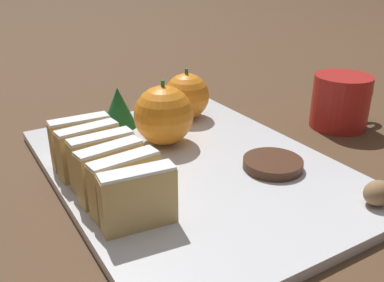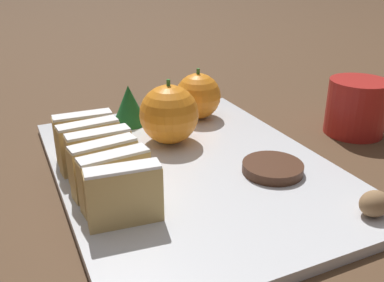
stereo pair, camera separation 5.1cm
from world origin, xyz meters
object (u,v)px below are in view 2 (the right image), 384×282
(walnut, at_px, (375,204))
(orange_far, at_px, (198,96))
(coffee_mug, at_px, (357,107))
(chocolate_cookie, at_px, (273,168))
(orange_near, at_px, (166,115))

(walnut, bearing_deg, orange_far, 97.07)
(orange_far, height_order, coffee_mug, orange_far)
(walnut, xyz_separation_m, coffee_mug, (0.16, 0.19, 0.02))
(walnut, height_order, coffee_mug, coffee_mug)
(walnut, relative_size, chocolate_cookie, 0.45)
(coffee_mug, bearing_deg, chocolate_cookie, -159.44)
(orange_near, distance_m, coffee_mug, 0.28)
(chocolate_cookie, bearing_deg, coffee_mug, 20.56)
(orange_near, height_order, walnut, orange_near)
(orange_near, distance_m, chocolate_cookie, 0.16)
(orange_far, xyz_separation_m, coffee_mug, (0.20, -0.13, -0.01))
(chocolate_cookie, bearing_deg, walnut, -71.64)
(walnut, bearing_deg, chocolate_cookie, 108.36)
(orange_far, xyz_separation_m, walnut, (0.04, -0.32, -0.02))
(orange_far, bearing_deg, coffee_mug, -32.69)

